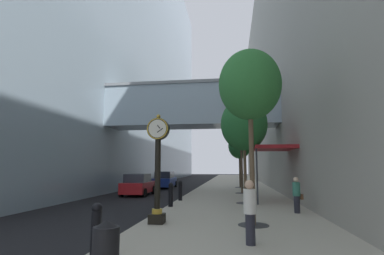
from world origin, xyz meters
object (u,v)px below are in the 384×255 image
street_tree_mid_near (244,124)px  car_red_near (138,185)px  bollard_fifth (180,190)px  street_tree_near (250,86)px  bollard_third (157,200)px  trash_bin (106,247)px  pedestrian_by_clock (250,210)px  car_blue_mid (165,180)px  bollard_fourth (171,194)px  street_clock (158,162)px  pedestrian_walking (297,194)px  bollard_nearest (96,228)px  street_tree_mid_far (241,132)px  street_tree_far (239,146)px

street_tree_mid_near → car_red_near: 10.22m
bollard_fifth → street_tree_near: (3.96, -7.25, 4.50)m
bollard_third → trash_bin: 6.96m
pedestrian_by_clock → car_blue_mid: 23.05m
bollard_fourth → street_tree_mid_near: size_ratio=0.20×
bollard_fifth → street_tree_near: bearing=-61.4°
street_clock → bollard_fourth: (-0.45, 4.53, -1.60)m
street_tree_mid_near → pedestrian_walking: (2.16, -3.28, -3.71)m
car_red_near → pedestrian_by_clock: bearing=-61.0°
street_tree_mid_near → car_red_near: (-8.03, 4.98, -3.88)m
bollard_third → car_red_near: (-4.07, 9.80, 0.02)m
bollard_fifth → pedestrian_by_clock: 10.62m
trash_bin → bollard_third: bearing=96.6°
bollard_nearest → street_tree_mid_far: 17.84m
trash_bin → car_red_near: bearing=106.2°
bollard_fourth → bollard_third: bearing=-90.0°
bollard_fourth → street_tree_mid_far: size_ratio=0.20×
bollard_fourth → car_red_near: car_red_near is taller
street_tree_near → pedestrian_walking: 5.72m
street_tree_near → car_red_near: (-8.03, 11.35, -4.48)m
street_tree_mid_near → car_red_near: street_tree_mid_near is taller
bollard_nearest → street_tree_mid_far: street_tree_mid_far is taller
bollard_third → bollard_fourth: size_ratio=1.00×
bollard_fifth → street_tree_mid_far: bearing=54.2°
street_tree_near → pedestrian_walking: bearing=55.1°
car_red_near → street_tree_far: bearing=44.0°
street_tree_mid_far → bollard_fifth: bearing=-125.8°
bollard_third → bollard_fourth: bearing=90.0°
bollard_nearest → pedestrian_walking: pedestrian_walking is taller
bollard_fourth → street_tree_far: 15.63m
bollard_nearest → car_red_near: car_red_near is taller
bollard_fifth → car_blue_mid: 12.44m
car_blue_mid → bollard_nearest: bearing=-80.8°
bollard_nearest → bollard_third: same height
bollard_nearest → bollard_fourth: 8.55m
street_tree_mid_far → street_tree_far: bearing=90.0°
street_tree_mid_far → street_tree_far: size_ratio=1.13×
street_clock → street_tree_far: street_tree_far is taller
bollard_nearest → trash_bin: 1.45m
street_clock → bollard_third: size_ratio=3.35×
street_clock → street_tree_far: (3.51, 19.23, 1.90)m
car_red_near → car_blue_mid: car_blue_mid is taller
bollard_fifth → car_red_near: car_red_near is taller
bollard_third → pedestrian_walking: pedestrian_walking is taller
street_tree_near → pedestrian_walking: size_ratio=4.07×
street_tree_far → car_blue_mid: street_tree_far is taller
street_tree_mid_far → car_red_near: size_ratio=1.51×
bollard_third → car_blue_mid: (-3.76, 17.56, 0.05)m
street_tree_mid_far → street_tree_far: street_tree_mid_far is taller
bollard_fifth → street_tree_mid_far: size_ratio=0.20×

